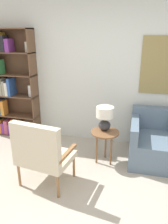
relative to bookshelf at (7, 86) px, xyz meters
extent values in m
plane|color=#B2A899|center=(1.88, -1.84, -1.02)|extent=(14.00, 14.00, 0.00)
cube|color=silver|center=(1.88, 0.19, 0.33)|extent=(6.40, 0.06, 2.70)
cube|color=brown|center=(0.59, 0.01, 0.03)|extent=(0.02, 0.30, 2.10)
cube|color=brown|center=(0.12, 0.01, 1.06)|extent=(0.96, 0.30, 0.02)
cube|color=brown|center=(0.12, 0.01, -1.01)|extent=(0.96, 0.30, 0.02)
cube|color=brown|center=(0.12, 0.15, 0.03)|extent=(0.96, 0.01, 2.10)
cube|color=brown|center=(0.12, 0.01, -0.60)|extent=(0.96, 0.30, 0.02)
cube|color=orange|center=(-0.21, -0.04, -0.87)|extent=(0.06, 0.19, 0.27)
cube|color=#7A338C|center=(-0.15, -0.02, -0.88)|extent=(0.06, 0.22, 0.24)
cube|color=#B24C6B|center=(-0.07, -0.03, -0.85)|extent=(0.08, 0.21, 0.29)
cube|color=#7A338C|center=(0.01, -0.02, -0.89)|extent=(0.07, 0.23, 0.22)
cube|color=orange|center=(0.09, -0.03, -0.84)|extent=(0.08, 0.21, 0.33)
cube|color=silver|center=(0.17, -0.04, -0.86)|extent=(0.07, 0.18, 0.29)
cube|color=brown|center=(0.12, 0.01, -0.18)|extent=(0.96, 0.30, 0.02)
cube|color=#2D56A8|center=(-0.17, -0.01, -0.44)|extent=(0.06, 0.24, 0.30)
cube|color=orange|center=(-0.09, -0.05, -0.44)|extent=(0.07, 0.17, 0.30)
cube|color=brown|center=(0.12, 0.01, 0.23)|extent=(0.96, 0.30, 0.02)
cube|color=gray|center=(-0.09, -0.01, 0.00)|extent=(0.09, 0.24, 0.34)
cube|color=gray|center=(-0.02, -0.01, -0.03)|extent=(0.04, 0.25, 0.29)
cube|color=silver|center=(0.04, -0.04, -0.04)|extent=(0.06, 0.19, 0.26)
cube|color=#2D56A8|center=(0.11, -0.01, 0.00)|extent=(0.05, 0.25, 0.35)
cylinder|color=white|center=(0.50, 0.01, -0.06)|extent=(0.10, 0.10, 0.22)
cube|color=brown|center=(0.12, 0.01, 0.65)|extent=(0.96, 0.30, 0.02)
cube|color=#338C4C|center=(-0.07, -0.04, 0.38)|extent=(0.06, 0.19, 0.27)
cube|color=gold|center=(0.00, -0.02, 0.83)|extent=(0.06, 0.23, 0.34)
cube|color=black|center=(0.07, -0.04, 0.81)|extent=(0.09, 0.19, 0.29)
cube|color=#7A338C|center=(0.17, -0.03, 0.77)|extent=(0.08, 0.21, 0.23)
cylinder|color=beige|center=(0.51, 0.01, 0.75)|extent=(0.09, 0.09, 0.18)
cylinder|color=olive|center=(1.68, -1.12, -0.85)|extent=(0.04, 0.04, 0.34)
cylinder|color=olive|center=(1.08, -1.02, -0.85)|extent=(0.04, 0.04, 0.34)
cylinder|color=olive|center=(1.61, -1.59, -0.85)|extent=(0.04, 0.04, 0.34)
cylinder|color=olive|center=(1.01, -1.50, -0.85)|extent=(0.04, 0.04, 0.34)
cube|color=beige|center=(1.35, -1.31, -0.64)|extent=(0.77, 0.66, 0.08)
cube|color=beige|center=(1.31, -1.54, -0.33)|extent=(0.69, 0.21, 0.54)
cube|color=olive|center=(1.66, -1.36, -0.50)|extent=(0.13, 0.51, 0.04)
cube|color=olive|center=(1.03, -1.26, -0.50)|extent=(0.13, 0.51, 0.04)
cube|color=slate|center=(2.51, -0.36, -0.46)|extent=(0.12, 0.94, 0.26)
cylinder|color=brown|center=(2.06, -0.62, -0.49)|extent=(0.45, 0.45, 0.02)
cylinder|color=brown|center=(2.06, -0.49, -0.76)|extent=(0.03, 0.03, 0.52)
cylinder|color=brown|center=(1.94, -0.69, -0.76)|extent=(0.03, 0.03, 0.52)
cylinder|color=brown|center=(2.17, -0.69, -0.76)|extent=(0.03, 0.03, 0.52)
ellipsoid|color=#2D2D33|center=(2.04, -0.56, -0.40)|extent=(0.19, 0.19, 0.16)
cylinder|color=tan|center=(2.04, -0.56, -0.28)|extent=(0.02, 0.02, 0.06)
cylinder|color=white|center=(2.04, -0.56, -0.17)|extent=(0.27, 0.27, 0.17)
camera|label=1|loc=(2.47, -3.74, 0.99)|focal=35.00mm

